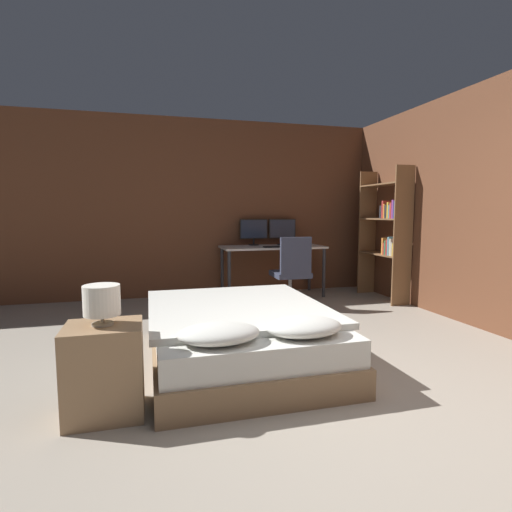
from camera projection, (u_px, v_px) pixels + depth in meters
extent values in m
plane|color=#9E9384|center=(391.00, 426.00, 2.41)|extent=(20.00, 20.00, 0.00)
cube|color=brown|center=(238.00, 209.00, 6.31)|extent=(12.00, 0.06, 2.70)
cube|color=brown|center=(492.00, 207.00, 4.27)|extent=(0.06, 12.00, 2.70)
cube|color=#846647|center=(239.00, 348.00, 3.48)|extent=(1.47, 1.98, 0.22)
cube|color=silver|center=(239.00, 325.00, 3.45)|extent=(1.41, 1.92, 0.20)
cube|color=silver|center=(236.00, 307.00, 3.55)|extent=(1.51, 1.66, 0.05)
ellipsoid|color=silver|center=(219.00, 334.00, 2.65)|extent=(0.55, 0.38, 0.13)
ellipsoid|color=silver|center=(304.00, 327.00, 2.80)|extent=(0.55, 0.38, 0.13)
cube|color=#997551|center=(105.00, 370.00, 2.52)|extent=(0.47, 0.40, 0.59)
cylinder|color=gray|center=(103.00, 324.00, 2.49)|extent=(0.13, 0.13, 0.01)
cylinder|color=gray|center=(103.00, 319.00, 2.49)|extent=(0.02, 0.02, 0.05)
cylinder|color=silver|center=(102.00, 300.00, 2.48)|extent=(0.22, 0.22, 0.19)
cube|color=beige|center=(272.00, 247.00, 6.10)|extent=(1.57, 0.66, 0.03)
cylinder|color=#2D2D33|center=(229.00, 277.00, 5.68)|extent=(0.05, 0.05, 0.75)
cylinder|color=#2D2D33|center=(324.00, 273.00, 6.06)|extent=(0.05, 0.05, 0.75)
cylinder|color=#2D2D33|center=(222.00, 271.00, 6.22)|extent=(0.05, 0.05, 0.75)
cylinder|color=#2D2D33|center=(309.00, 268.00, 6.60)|extent=(0.05, 0.05, 0.75)
cylinder|color=black|center=(254.00, 245.00, 6.26)|extent=(0.16, 0.16, 0.01)
cylinder|color=black|center=(254.00, 242.00, 6.25)|extent=(0.03, 0.03, 0.09)
cube|color=black|center=(254.00, 229.00, 6.23)|extent=(0.44, 0.03, 0.31)
cube|color=#232D42|center=(254.00, 229.00, 6.22)|extent=(0.41, 0.00, 0.28)
cylinder|color=black|center=(282.00, 244.00, 6.38)|extent=(0.16, 0.16, 0.01)
cylinder|color=black|center=(282.00, 241.00, 6.38)|extent=(0.03, 0.03, 0.09)
cube|color=black|center=(282.00, 229.00, 6.35)|extent=(0.44, 0.03, 0.31)
cube|color=#232D42|center=(283.00, 229.00, 6.34)|extent=(0.41, 0.00, 0.28)
cube|color=black|center=(277.00, 247.00, 5.88)|extent=(0.40, 0.13, 0.02)
ellipsoid|color=black|center=(296.00, 246.00, 5.96)|extent=(0.07, 0.05, 0.04)
cylinder|color=black|center=(290.00, 304.00, 5.54)|extent=(0.52, 0.52, 0.04)
cylinder|color=gray|center=(290.00, 290.00, 5.52)|extent=(0.05, 0.05, 0.37)
cube|color=#33384C|center=(290.00, 274.00, 5.49)|extent=(0.47, 0.47, 0.07)
cube|color=#33384C|center=(296.00, 256.00, 5.26)|extent=(0.43, 0.05, 0.49)
cube|color=brown|center=(403.00, 236.00, 5.45)|extent=(0.29, 0.02, 1.92)
cube|color=brown|center=(367.00, 233.00, 6.34)|extent=(0.29, 0.02, 1.92)
cube|color=brown|center=(383.00, 254.00, 5.93)|extent=(0.29, 0.90, 0.02)
cube|color=brown|center=(384.00, 219.00, 5.87)|extent=(0.29, 0.90, 0.02)
cube|color=brown|center=(385.00, 185.00, 5.81)|extent=(0.29, 0.90, 0.02)
cube|color=#7A387F|center=(401.00, 249.00, 5.50)|extent=(0.24, 0.02, 0.20)
cube|color=gold|center=(400.00, 250.00, 5.53)|extent=(0.24, 0.02, 0.18)
cube|color=#BCB29E|center=(399.00, 249.00, 5.55)|extent=(0.24, 0.02, 0.19)
cube|color=#BCB29E|center=(397.00, 247.00, 5.58)|extent=(0.24, 0.03, 0.24)
cube|color=teal|center=(395.00, 246.00, 5.63)|extent=(0.24, 0.03, 0.26)
cube|color=#B2332D|center=(394.00, 247.00, 5.67)|extent=(0.24, 0.03, 0.22)
cube|color=#337042|center=(392.00, 248.00, 5.70)|extent=(0.24, 0.03, 0.21)
cube|color=#B2332D|center=(390.00, 249.00, 5.74)|extent=(0.24, 0.02, 0.17)
cube|color=orange|center=(389.00, 246.00, 5.77)|extent=(0.24, 0.03, 0.24)
cube|color=#2D4784|center=(402.00, 210.00, 5.45)|extent=(0.24, 0.04, 0.24)
cube|color=#7A387F|center=(400.00, 209.00, 5.50)|extent=(0.24, 0.04, 0.26)
cube|color=#B2332D|center=(398.00, 211.00, 5.55)|extent=(0.24, 0.04, 0.22)
cube|color=teal|center=(396.00, 212.00, 5.58)|extent=(0.24, 0.02, 0.19)
cube|color=gold|center=(395.00, 210.00, 5.62)|extent=(0.24, 0.03, 0.23)
cube|color=#28282D|center=(393.00, 212.00, 5.66)|extent=(0.24, 0.04, 0.19)
cube|color=orange|center=(391.00, 211.00, 5.70)|extent=(0.24, 0.03, 0.20)
cube|color=#B2332D|center=(389.00, 210.00, 5.74)|extent=(0.24, 0.03, 0.25)
cube|color=#28282D|center=(387.00, 212.00, 5.79)|extent=(0.24, 0.04, 0.18)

